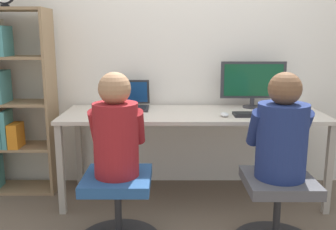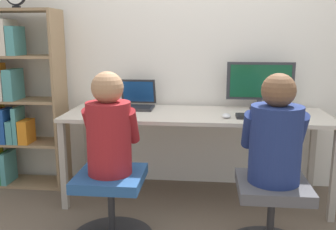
{
  "view_description": "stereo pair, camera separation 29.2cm",
  "coord_description": "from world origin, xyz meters",
  "px_view_note": "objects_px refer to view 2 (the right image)",
  "views": [
    {
      "loc": [
        -0.21,
        -2.74,
        1.4
      ],
      "look_at": [
        -0.21,
        0.12,
        0.79
      ],
      "focal_mm": 40.0,
      "sensor_mm": 36.0,
      "label": 1
    },
    {
      "loc": [
        0.08,
        -2.72,
        1.4
      ],
      "look_at": [
        -0.21,
        0.12,
        0.79
      ],
      "focal_mm": 40.0,
      "sensor_mm": 36.0,
      "label": 2
    }
  ],
  "objects_px": {
    "desktop_monitor": "(260,84)",
    "person_at_laptop": "(109,129)",
    "laptop": "(136,102)",
    "keyboard": "(263,116)",
    "office_chair_right": "(111,206)",
    "person_at_monitor": "(276,136)",
    "bookshelf": "(5,99)",
    "office_chair_left": "(271,216)"
  },
  "relations": [
    {
      "from": "laptop",
      "to": "keyboard",
      "type": "height_order",
      "value": "laptop"
    },
    {
      "from": "person_at_laptop",
      "to": "bookshelf",
      "type": "relative_size",
      "value": 0.42
    },
    {
      "from": "keyboard",
      "to": "desktop_monitor",
      "type": "bearing_deg",
      "value": 87.35
    },
    {
      "from": "person_at_monitor",
      "to": "bookshelf",
      "type": "bearing_deg",
      "value": 157.52
    },
    {
      "from": "keyboard",
      "to": "person_at_monitor",
      "type": "xyz_separation_m",
      "value": [
        -0.02,
        -0.66,
        0.02
      ]
    },
    {
      "from": "keyboard",
      "to": "bookshelf",
      "type": "xyz_separation_m",
      "value": [
        -2.29,
        0.28,
        0.05
      ]
    },
    {
      "from": "keyboard",
      "to": "person_at_monitor",
      "type": "distance_m",
      "value": 0.66
    },
    {
      "from": "office_chair_left",
      "to": "office_chair_right",
      "type": "bearing_deg",
      "value": 178.03
    },
    {
      "from": "keyboard",
      "to": "office_chair_left",
      "type": "distance_m",
      "value": 0.84
    },
    {
      "from": "office_chair_right",
      "to": "desktop_monitor",
      "type": "bearing_deg",
      "value": 41.95
    },
    {
      "from": "desktop_monitor",
      "to": "person_at_laptop",
      "type": "height_order",
      "value": "person_at_laptop"
    },
    {
      "from": "keyboard",
      "to": "office_chair_right",
      "type": "distance_m",
      "value": 1.35
    },
    {
      "from": "office_chair_left",
      "to": "office_chair_right",
      "type": "relative_size",
      "value": 1.0
    },
    {
      "from": "keyboard",
      "to": "bookshelf",
      "type": "bearing_deg",
      "value": 173.03
    },
    {
      "from": "bookshelf",
      "to": "office_chair_left",
      "type": "bearing_deg",
      "value": -22.58
    },
    {
      "from": "desktop_monitor",
      "to": "person_at_monitor",
      "type": "height_order",
      "value": "person_at_monitor"
    },
    {
      "from": "person_at_laptop",
      "to": "bookshelf",
      "type": "height_order",
      "value": "bookshelf"
    },
    {
      "from": "laptop",
      "to": "bookshelf",
      "type": "bearing_deg",
      "value": -178.46
    },
    {
      "from": "bookshelf",
      "to": "person_at_monitor",
      "type": "bearing_deg",
      "value": -22.48
    },
    {
      "from": "desktop_monitor",
      "to": "person_at_monitor",
      "type": "xyz_separation_m",
      "value": [
        -0.03,
        -1.01,
        -0.19
      ]
    },
    {
      "from": "office_chair_right",
      "to": "person_at_monitor",
      "type": "bearing_deg",
      "value": -1.72
    },
    {
      "from": "office_chair_left",
      "to": "person_at_laptop",
      "type": "xyz_separation_m",
      "value": [
        -1.06,
        0.04,
        0.54
      ]
    },
    {
      "from": "person_at_monitor",
      "to": "bookshelf",
      "type": "xyz_separation_m",
      "value": [
        -2.27,
        0.94,
        0.04
      ]
    },
    {
      "from": "desktop_monitor",
      "to": "person_at_laptop",
      "type": "distance_m",
      "value": 1.48
    },
    {
      "from": "person_at_monitor",
      "to": "keyboard",
      "type": "bearing_deg",
      "value": 88.53
    },
    {
      "from": "person_at_laptop",
      "to": "bookshelf",
      "type": "bearing_deg",
      "value": 143.29
    },
    {
      "from": "office_chair_left",
      "to": "person_at_monitor",
      "type": "height_order",
      "value": "person_at_monitor"
    },
    {
      "from": "person_at_laptop",
      "to": "bookshelf",
      "type": "xyz_separation_m",
      "value": [
        -1.21,
        0.9,
        0.03
      ]
    },
    {
      "from": "keyboard",
      "to": "bookshelf",
      "type": "height_order",
      "value": "bookshelf"
    },
    {
      "from": "office_chair_right",
      "to": "person_at_monitor",
      "type": "distance_m",
      "value": 1.19
    },
    {
      "from": "person_at_laptop",
      "to": "office_chair_right",
      "type": "bearing_deg",
      "value": -90.0
    },
    {
      "from": "person_at_monitor",
      "to": "person_at_laptop",
      "type": "bearing_deg",
      "value": 178.04
    },
    {
      "from": "office_chair_left",
      "to": "laptop",
      "type": "bearing_deg",
      "value": 137.2
    },
    {
      "from": "desktop_monitor",
      "to": "laptop",
      "type": "relative_size",
      "value": 1.75
    },
    {
      "from": "keyboard",
      "to": "laptop",
      "type": "bearing_deg",
      "value": 163.75
    },
    {
      "from": "bookshelf",
      "to": "laptop",
      "type": "bearing_deg",
      "value": 1.54
    },
    {
      "from": "laptop",
      "to": "person_at_laptop",
      "type": "bearing_deg",
      "value": -90.28
    },
    {
      "from": "office_chair_left",
      "to": "keyboard",
      "type": "bearing_deg",
      "value": 88.54
    },
    {
      "from": "person_at_laptop",
      "to": "keyboard",
      "type": "bearing_deg",
      "value": 30.08
    },
    {
      "from": "desktop_monitor",
      "to": "office_chair_right",
      "type": "height_order",
      "value": "desktop_monitor"
    },
    {
      "from": "bookshelf",
      "to": "person_at_laptop",
      "type": "bearing_deg",
      "value": -36.71
    },
    {
      "from": "desktop_monitor",
      "to": "bookshelf",
      "type": "bearing_deg",
      "value": -178.15
    }
  ]
}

